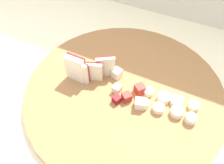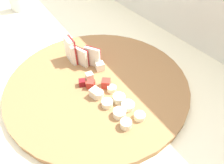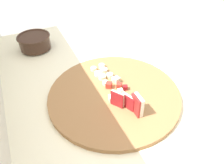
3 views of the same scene
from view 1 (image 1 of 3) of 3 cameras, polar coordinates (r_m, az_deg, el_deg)
name	(u,v)px [view 1 (image 1 of 3)]	position (r m, az deg, el deg)	size (l,w,h in m)	color
tiled_countertop	(78,164)	(0.90, -8.96, -20.45)	(1.56, 0.87, 0.88)	beige
tile_backsplash	(128,48)	(0.93, 4.34, 9.00)	(2.40, 0.04, 1.32)	silver
cutting_board	(124,90)	(0.50, 3.30, -2.13)	(0.45, 0.45, 0.02)	olive
apple_wedge_fan	(86,69)	(0.50, -6.75, 3.37)	(0.10, 0.07, 0.07)	#A32323
apple_dice_pile	(127,90)	(0.48, 4.06, -2.12)	(0.11, 0.09, 0.02)	#B22D23
banana_slice_rows	(169,105)	(0.48, 14.75, -5.82)	(0.12, 0.07, 0.02)	white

